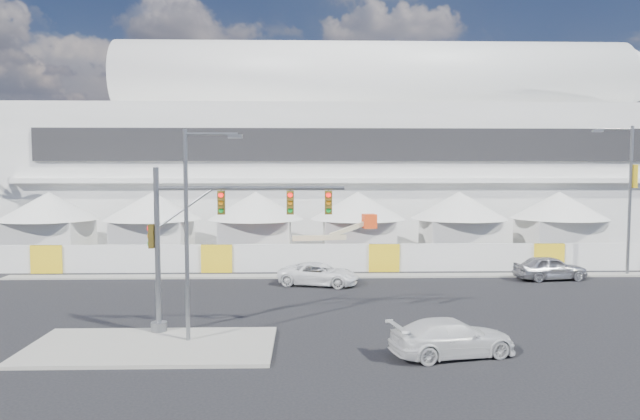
{
  "coord_description": "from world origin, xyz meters",
  "views": [
    {
      "loc": [
        0.32,
        -26.11,
        7.3
      ],
      "look_at": [
        1.27,
        10.0,
        4.77
      ],
      "focal_mm": 32.0,
      "sensor_mm": 36.0,
      "label": 1
    }
  ],
  "objects_px": {
    "traffic_mast": "(199,242)",
    "boom_lift": "(312,253)",
    "pickup_near": "(452,337)",
    "streetlight_median": "(192,220)",
    "lot_car_a": "(580,253)",
    "streetlight_curb": "(627,189)",
    "sedan_silver": "(550,268)",
    "pickup_curb": "(319,274)"
  },
  "relations": [
    {
      "from": "sedan_silver",
      "to": "streetlight_curb",
      "type": "distance_m",
      "value": 7.93
    },
    {
      "from": "traffic_mast",
      "to": "boom_lift",
      "type": "height_order",
      "value": "traffic_mast"
    },
    {
      "from": "pickup_curb",
      "to": "boom_lift",
      "type": "height_order",
      "value": "boom_lift"
    },
    {
      "from": "pickup_curb",
      "to": "traffic_mast",
      "type": "bearing_deg",
      "value": 166.65
    },
    {
      "from": "lot_car_a",
      "to": "traffic_mast",
      "type": "relative_size",
      "value": 0.48
    },
    {
      "from": "pickup_curb",
      "to": "lot_car_a",
      "type": "height_order",
      "value": "pickup_curb"
    },
    {
      "from": "sedan_silver",
      "to": "traffic_mast",
      "type": "height_order",
      "value": "traffic_mast"
    },
    {
      "from": "pickup_curb",
      "to": "pickup_near",
      "type": "bearing_deg",
      "value": -146.56
    },
    {
      "from": "lot_car_a",
      "to": "pickup_near",
      "type": "bearing_deg",
      "value": 165.42
    },
    {
      "from": "sedan_silver",
      "to": "streetlight_curb",
      "type": "relative_size",
      "value": 0.46
    },
    {
      "from": "pickup_curb",
      "to": "lot_car_a",
      "type": "distance_m",
      "value": 23.04
    },
    {
      "from": "sedan_silver",
      "to": "lot_car_a",
      "type": "distance_m",
      "value": 9.54
    },
    {
      "from": "traffic_mast",
      "to": "streetlight_curb",
      "type": "height_order",
      "value": "streetlight_curb"
    },
    {
      "from": "streetlight_curb",
      "to": "streetlight_median",
      "type": "bearing_deg",
      "value": -150.99
    },
    {
      "from": "lot_car_a",
      "to": "pickup_curb",
      "type": "bearing_deg",
      "value": 133.69
    },
    {
      "from": "streetlight_curb",
      "to": "sedan_silver",
      "type": "bearing_deg",
      "value": -166.24
    },
    {
      "from": "traffic_mast",
      "to": "sedan_silver",
      "type": "bearing_deg",
      "value": 29.86
    },
    {
      "from": "traffic_mast",
      "to": "streetlight_curb",
      "type": "distance_m",
      "value": 30.11
    },
    {
      "from": "pickup_near",
      "to": "boom_lift",
      "type": "bearing_deg",
      "value": 1.51
    },
    {
      "from": "streetlight_median",
      "to": "boom_lift",
      "type": "distance_m",
      "value": 20.2
    },
    {
      "from": "pickup_curb",
      "to": "streetlight_curb",
      "type": "bearing_deg",
      "value": -68.55
    },
    {
      "from": "streetlight_curb",
      "to": "pickup_curb",
      "type": "bearing_deg",
      "value": -172.59
    },
    {
      "from": "traffic_mast",
      "to": "boom_lift",
      "type": "relative_size",
      "value": 1.09
    },
    {
      "from": "pickup_curb",
      "to": "streetlight_median",
      "type": "height_order",
      "value": "streetlight_median"
    },
    {
      "from": "streetlight_median",
      "to": "streetlight_curb",
      "type": "bearing_deg",
      "value": 29.01
    },
    {
      "from": "sedan_silver",
      "to": "streetlight_curb",
      "type": "height_order",
      "value": "streetlight_curb"
    },
    {
      "from": "sedan_silver",
      "to": "pickup_curb",
      "type": "distance_m",
      "value": 15.53
    },
    {
      "from": "streetlight_median",
      "to": "lot_car_a",
      "type": "bearing_deg",
      "value": 38.19
    },
    {
      "from": "pickup_curb",
      "to": "streetlight_median",
      "type": "relative_size",
      "value": 0.58
    },
    {
      "from": "sedan_silver",
      "to": "lot_car_a",
      "type": "relative_size",
      "value": 1.15
    },
    {
      "from": "traffic_mast",
      "to": "streetlight_curb",
      "type": "bearing_deg",
      "value": 26.69
    },
    {
      "from": "pickup_near",
      "to": "lot_car_a",
      "type": "relative_size",
      "value": 1.21
    },
    {
      "from": "pickup_near",
      "to": "boom_lift",
      "type": "distance_m",
      "value": 21.57
    },
    {
      "from": "boom_lift",
      "to": "streetlight_median",
      "type": "bearing_deg",
      "value": -114.69
    },
    {
      "from": "lot_car_a",
      "to": "boom_lift",
      "type": "bearing_deg",
      "value": 116.18
    },
    {
      "from": "streetlight_median",
      "to": "traffic_mast",
      "type": "bearing_deg",
      "value": 89.67
    },
    {
      "from": "lot_car_a",
      "to": "streetlight_median",
      "type": "relative_size",
      "value": 0.47
    },
    {
      "from": "traffic_mast",
      "to": "streetlight_median",
      "type": "distance_m",
      "value": 1.77
    },
    {
      "from": "pickup_near",
      "to": "traffic_mast",
      "type": "height_order",
      "value": "traffic_mast"
    },
    {
      "from": "pickup_curb",
      "to": "pickup_near",
      "type": "height_order",
      "value": "pickup_near"
    },
    {
      "from": "pickup_curb",
      "to": "streetlight_median",
      "type": "xyz_separation_m",
      "value": [
        -5.57,
        -12.13,
        4.52
      ]
    },
    {
      "from": "lot_car_a",
      "to": "traffic_mast",
      "type": "bearing_deg",
      "value": 147.13
    }
  ]
}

